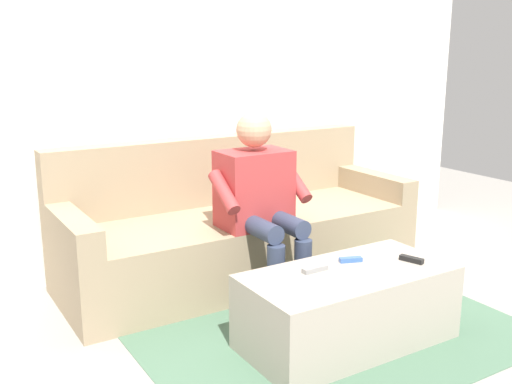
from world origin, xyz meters
TOP-DOWN VIEW (x-y plane):
  - ground_plane at (0.00, 0.60)m, footprint 8.00×8.00m
  - back_wall at (0.00, -0.59)m, footprint 4.76×0.06m
  - couch at (0.00, -0.12)m, footprint 2.31×0.82m
  - coffee_table at (0.00, 0.99)m, footprint 1.07×0.53m
  - person_solo_seated at (0.07, 0.26)m, footprint 0.56×0.57m
  - remote_blue at (-0.09, 0.89)m, footprint 0.12×0.07m
  - remote_gray at (0.15, 0.91)m, footprint 0.14×0.04m
  - remote_black at (-0.36, 1.06)m, footprint 0.07×0.13m
  - floor_rug at (0.00, 0.87)m, footprint 1.96×1.42m

SIDE VIEW (x-z plane):
  - ground_plane at x=0.00m, z-range 0.00..0.00m
  - floor_rug at x=0.00m, z-range 0.00..0.01m
  - coffee_table at x=0.00m, z-range 0.00..0.39m
  - couch at x=0.00m, z-range -0.15..0.73m
  - remote_gray at x=0.15m, z-range 0.39..0.41m
  - remote_blue at x=-0.09m, z-range 0.39..0.41m
  - remote_black at x=-0.36m, z-range 0.39..0.41m
  - person_solo_seated at x=0.07m, z-range 0.07..1.18m
  - back_wall at x=0.00m, z-range 0.00..2.76m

